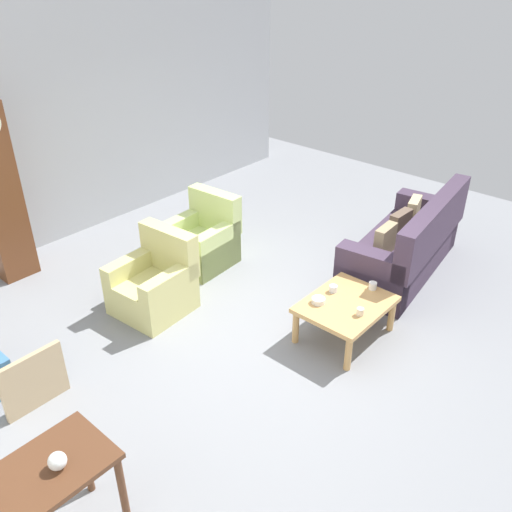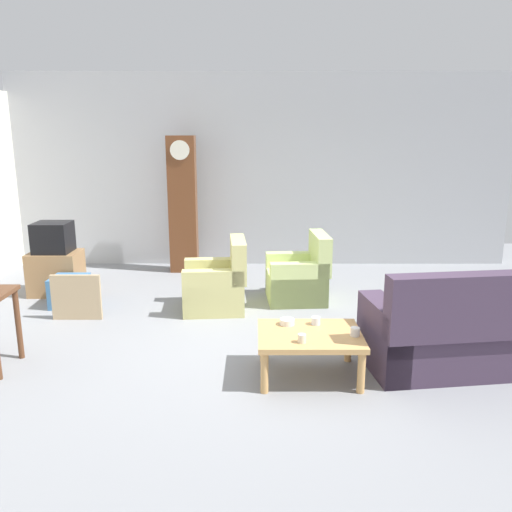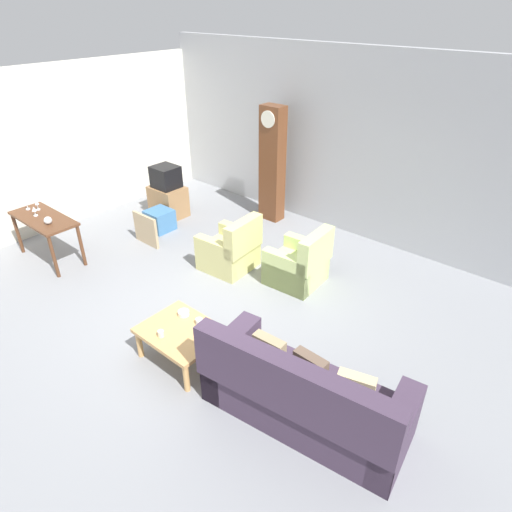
% 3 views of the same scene
% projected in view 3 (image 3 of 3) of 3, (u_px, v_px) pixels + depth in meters
% --- Properties ---
extents(ground_plane, '(10.40, 10.40, 0.00)m').
position_uv_depth(ground_plane, '(206.00, 315.00, 6.15)').
color(ground_plane, gray).
extents(garage_door_wall, '(8.40, 0.16, 3.20)m').
position_uv_depth(garage_door_wall, '(350.00, 145.00, 7.70)').
color(garage_door_wall, '#ADAFB5').
rests_on(garage_door_wall, ground_plane).
extents(pegboard_wall_left, '(0.12, 6.40, 2.88)m').
position_uv_depth(pegboard_wall_left, '(57.00, 149.00, 8.03)').
color(pegboard_wall_left, silver).
rests_on(pegboard_wall_left, ground_plane).
extents(couch_floral, '(2.20, 1.14, 1.04)m').
position_uv_depth(couch_floral, '(303.00, 396.00, 4.46)').
color(couch_floral, '#423347').
rests_on(couch_floral, ground_plane).
extents(armchair_olive_near, '(0.85, 0.82, 0.92)m').
position_uv_depth(armchair_olive_near, '(231.00, 251.00, 7.09)').
color(armchair_olive_near, '#CCC67A').
rests_on(armchair_olive_near, ground_plane).
extents(armchair_olive_far, '(0.84, 0.81, 0.92)m').
position_uv_depth(armchair_olive_far, '(299.00, 265.00, 6.72)').
color(armchair_olive_far, '#C6D986').
rests_on(armchair_olive_far, ground_plane).
extents(coffee_table_wood, '(0.96, 0.76, 0.43)m').
position_uv_depth(coffee_table_wood, '(182.00, 334.00, 5.25)').
color(coffee_table_wood, tan).
rests_on(coffee_table_wood, ground_plane).
extents(console_table_dark, '(1.30, 0.56, 0.77)m').
position_uv_depth(console_table_dark, '(45.00, 224.00, 7.17)').
color(console_table_dark, '#56331E').
rests_on(console_table_dark, ground_plane).
extents(grandfather_clock, '(0.44, 0.30, 2.19)m').
position_uv_depth(grandfather_clock, '(272.00, 165.00, 8.32)').
color(grandfather_clock, brown).
rests_on(grandfather_clock, ground_plane).
extents(tv_stand_cabinet, '(0.68, 0.52, 0.61)m').
position_uv_depth(tv_stand_cabinet, '(168.00, 201.00, 8.83)').
color(tv_stand_cabinet, '#997047').
rests_on(tv_stand_cabinet, ground_plane).
extents(tv_crt, '(0.48, 0.44, 0.42)m').
position_uv_depth(tv_crt, '(166.00, 177.00, 8.57)').
color(tv_crt, black).
rests_on(tv_crt, tv_stand_cabinet).
extents(framed_picture_leaning, '(0.60, 0.05, 0.56)m').
position_uv_depth(framed_picture_leaning, '(146.00, 230.00, 7.79)').
color(framed_picture_leaning, tan).
rests_on(framed_picture_leaning, ground_plane).
extents(storage_box_blue, '(0.45, 0.44, 0.39)m').
position_uv_depth(storage_box_blue, '(160.00, 220.00, 8.33)').
color(storage_box_blue, teal).
rests_on(storage_box_blue, ground_plane).
extents(glass_dome_cloche, '(0.12, 0.12, 0.12)m').
position_uv_depth(glass_dome_cloche, '(48.00, 220.00, 6.87)').
color(glass_dome_cloche, silver).
rests_on(glass_dome_cloche, console_table_dark).
extents(cup_white_porcelain, '(0.09, 0.09, 0.08)m').
position_uv_depth(cup_white_porcelain, '(200.00, 346.00, 4.93)').
color(cup_white_porcelain, white).
rests_on(cup_white_porcelain, coffee_table_wood).
extents(cup_blue_rimmed, '(0.09, 0.09, 0.07)m').
position_uv_depth(cup_blue_rimmed, '(199.00, 321.00, 5.30)').
color(cup_blue_rimmed, silver).
rests_on(cup_blue_rimmed, coffee_table_wood).
extents(cup_cream_tall, '(0.07, 0.07, 0.08)m').
position_uv_depth(cup_cream_tall, '(161.00, 334.00, 5.11)').
color(cup_cream_tall, beige).
rests_on(cup_cream_tall, coffee_table_wood).
extents(bowl_white_stacked, '(0.14, 0.14, 0.06)m').
position_uv_depth(bowl_white_stacked, '(184.00, 313.00, 5.46)').
color(bowl_white_stacked, white).
rests_on(bowl_white_stacked, coffee_table_wood).
extents(wine_glass_tall, '(0.08, 0.08, 0.21)m').
position_uv_depth(wine_glass_tall, '(26.00, 202.00, 7.30)').
color(wine_glass_tall, silver).
rests_on(wine_glass_tall, console_table_dark).
extents(wine_glass_mid, '(0.07, 0.07, 0.18)m').
position_uv_depth(wine_glass_mid, '(37.00, 203.00, 7.29)').
color(wine_glass_mid, silver).
rests_on(wine_glass_mid, console_table_dark).
extents(wine_glass_short, '(0.08, 0.08, 0.16)m').
position_uv_depth(wine_glass_short, '(34.00, 210.00, 7.10)').
color(wine_glass_short, silver).
rests_on(wine_glass_short, console_table_dark).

